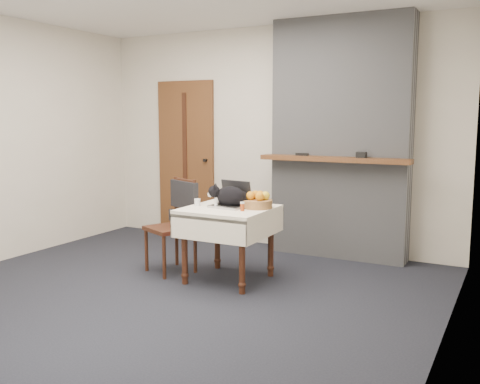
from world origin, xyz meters
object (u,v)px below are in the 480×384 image
object	(u,v)px
door	(186,159)
fruit_basket	(258,201)
chair	(178,212)
laptop	(232,200)
pill_bottle	(242,206)
cat	(231,197)
cream_jar	(197,202)
side_table	(229,219)

from	to	relation	value
door	fruit_basket	xyz separation A→B (m)	(1.71, -1.38, -0.24)
fruit_basket	chair	size ratio (longest dim) A/B	0.30
laptop	chair	bearing A→B (deg)	-172.73
door	fruit_basket	distance (m)	2.21
pill_bottle	door	bearing A→B (deg)	136.14
door	chair	size ratio (longest dim) A/B	2.14
laptop	fruit_basket	distance (m)	0.25
cat	cream_jar	size ratio (longest dim) A/B	7.17
laptop	cat	xyz separation A→B (m)	(0.01, -0.03, 0.04)
door	side_table	xyz separation A→B (m)	(1.46, -1.49, -0.41)
cream_jar	pill_bottle	size ratio (longest dim) A/B	0.80
laptop	chair	xyz separation A→B (m)	(-0.61, 0.00, -0.16)
door	cat	distance (m)	2.09
pill_bottle	chair	size ratio (longest dim) A/B	0.09
door	fruit_basket	bearing A→B (deg)	-38.92
pill_bottle	side_table	bearing A→B (deg)	151.67
door	cat	xyz separation A→B (m)	(1.48, -1.46, -0.20)
cat	pill_bottle	xyz separation A→B (m)	(0.19, -0.14, -0.05)
cream_jar	side_table	bearing A→B (deg)	8.79
cream_jar	laptop	bearing A→B (deg)	17.47
pill_bottle	laptop	bearing A→B (deg)	140.94
cat	door	bearing A→B (deg)	115.20
side_table	laptop	distance (m)	0.18
cream_jar	chair	xyz separation A→B (m)	(-0.29, 0.10, -0.14)
laptop	cream_jar	size ratio (longest dim) A/B	5.44
door	chair	distance (m)	1.72
side_table	laptop	world-z (taller)	laptop
chair	cat	bearing A→B (deg)	21.80
door	chair	world-z (taller)	door
laptop	pill_bottle	xyz separation A→B (m)	(0.20, -0.16, -0.02)
side_table	pill_bottle	world-z (taller)	pill_bottle
door	cream_jar	distance (m)	1.94
side_table	cat	distance (m)	0.21
door	cat	world-z (taller)	door
side_table	cat	size ratio (longest dim) A/B	1.63
cream_jar	pill_bottle	bearing A→B (deg)	-6.68
side_table	door	bearing A→B (deg)	134.45
cat	pill_bottle	size ratio (longest dim) A/B	5.72
cream_jar	chair	world-z (taller)	chair
cat	chair	size ratio (longest dim) A/B	0.51
side_table	fruit_basket	xyz separation A→B (m)	(0.25, 0.11, 0.18)
pill_bottle	cat	bearing A→B (deg)	144.00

